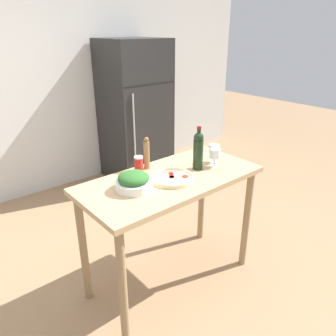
{
  "coord_description": "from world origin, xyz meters",
  "views": [
    {
      "loc": [
        -1.38,
        -1.6,
        1.9
      ],
      "look_at": [
        0.0,
        0.03,
        0.98
      ],
      "focal_mm": 35.0,
      "sensor_mm": 36.0,
      "label": 1
    }
  ],
  "objects_px": {
    "homemade_pizza": "(172,178)",
    "salt_canister": "(139,164)",
    "wine_glass_far": "(214,150)",
    "pepper_mill": "(147,153)",
    "salad_bowl": "(134,182)",
    "wine_glass_near": "(215,154)",
    "wine_bottle": "(198,150)",
    "refrigerator": "(135,112)"
  },
  "relations": [
    {
      "from": "wine_glass_far",
      "to": "wine_glass_near",
      "type": "bearing_deg",
      "value": -135.24
    },
    {
      "from": "wine_glass_near",
      "to": "wine_glass_far",
      "type": "distance_m",
      "value": 0.09
    },
    {
      "from": "wine_bottle",
      "to": "wine_glass_near",
      "type": "height_order",
      "value": "wine_bottle"
    },
    {
      "from": "wine_glass_near",
      "to": "salt_canister",
      "type": "bearing_deg",
      "value": 150.19
    },
    {
      "from": "refrigerator",
      "to": "wine_bottle",
      "type": "distance_m",
      "value": 2.05
    },
    {
      "from": "homemade_pizza",
      "to": "salt_canister",
      "type": "relative_size",
      "value": 2.48
    },
    {
      "from": "refrigerator",
      "to": "salt_canister",
      "type": "height_order",
      "value": "refrigerator"
    },
    {
      "from": "pepper_mill",
      "to": "wine_bottle",
      "type": "bearing_deg",
      "value": -41.21
    },
    {
      "from": "salad_bowl",
      "to": "wine_glass_far",
      "type": "bearing_deg",
      "value": -1.27
    },
    {
      "from": "pepper_mill",
      "to": "salad_bowl",
      "type": "relative_size",
      "value": 1.02
    },
    {
      "from": "wine_glass_near",
      "to": "salt_canister",
      "type": "height_order",
      "value": "wine_glass_near"
    },
    {
      "from": "pepper_mill",
      "to": "salad_bowl",
      "type": "xyz_separation_m",
      "value": [
        -0.27,
        -0.22,
        -0.06
      ]
    },
    {
      "from": "wine_bottle",
      "to": "salad_bowl",
      "type": "height_order",
      "value": "wine_bottle"
    },
    {
      "from": "wine_bottle",
      "to": "pepper_mill",
      "type": "xyz_separation_m",
      "value": [
        -0.29,
        0.25,
        -0.03
      ]
    },
    {
      "from": "wine_glass_near",
      "to": "salad_bowl",
      "type": "distance_m",
      "value": 0.69
    },
    {
      "from": "wine_bottle",
      "to": "pepper_mill",
      "type": "height_order",
      "value": "wine_bottle"
    },
    {
      "from": "pepper_mill",
      "to": "homemade_pizza",
      "type": "xyz_separation_m",
      "value": [
        0.01,
        -0.27,
        -0.1
      ]
    },
    {
      "from": "wine_bottle",
      "to": "wine_glass_far",
      "type": "relative_size",
      "value": 2.31
    },
    {
      "from": "wine_glass_near",
      "to": "salt_canister",
      "type": "relative_size",
      "value": 1.15
    },
    {
      "from": "wine_glass_far",
      "to": "pepper_mill",
      "type": "bearing_deg",
      "value": 153.44
    },
    {
      "from": "refrigerator",
      "to": "wine_glass_near",
      "type": "height_order",
      "value": "refrigerator"
    },
    {
      "from": "refrigerator",
      "to": "salad_bowl",
      "type": "height_order",
      "value": "refrigerator"
    },
    {
      "from": "homemade_pizza",
      "to": "salad_bowl",
      "type": "bearing_deg",
      "value": 169.91
    },
    {
      "from": "pepper_mill",
      "to": "wine_glass_far",
      "type": "bearing_deg",
      "value": -26.56
    },
    {
      "from": "pepper_mill",
      "to": "homemade_pizza",
      "type": "relative_size",
      "value": 0.81
    },
    {
      "from": "wine_bottle",
      "to": "homemade_pizza",
      "type": "height_order",
      "value": "wine_bottle"
    },
    {
      "from": "wine_bottle",
      "to": "wine_glass_near",
      "type": "relative_size",
      "value": 2.31
    },
    {
      "from": "wine_bottle",
      "to": "homemade_pizza",
      "type": "distance_m",
      "value": 0.31
    },
    {
      "from": "homemade_pizza",
      "to": "salt_canister",
      "type": "bearing_deg",
      "value": 111.52
    },
    {
      "from": "wine_glass_near",
      "to": "pepper_mill",
      "type": "height_order",
      "value": "pepper_mill"
    },
    {
      "from": "refrigerator",
      "to": "pepper_mill",
      "type": "height_order",
      "value": "refrigerator"
    },
    {
      "from": "wine_glass_far",
      "to": "salt_canister",
      "type": "relative_size",
      "value": 1.15
    },
    {
      "from": "wine_glass_near",
      "to": "pepper_mill",
      "type": "distance_m",
      "value": 0.51
    },
    {
      "from": "wine_glass_near",
      "to": "pepper_mill",
      "type": "xyz_separation_m",
      "value": [
        -0.41,
        0.3,
        0.02
      ]
    },
    {
      "from": "homemade_pizza",
      "to": "salt_canister",
      "type": "xyz_separation_m",
      "value": [
        -0.1,
        0.26,
        0.05
      ]
    },
    {
      "from": "wine_glass_far",
      "to": "pepper_mill",
      "type": "xyz_separation_m",
      "value": [
        -0.48,
        0.24,
        0.02
      ]
    },
    {
      "from": "wine_glass_near",
      "to": "homemade_pizza",
      "type": "height_order",
      "value": "wine_glass_near"
    },
    {
      "from": "salad_bowl",
      "to": "homemade_pizza",
      "type": "height_order",
      "value": "salad_bowl"
    },
    {
      "from": "wine_bottle",
      "to": "wine_glass_near",
      "type": "bearing_deg",
      "value": -22.62
    },
    {
      "from": "wine_glass_far",
      "to": "homemade_pizza",
      "type": "bearing_deg",
      "value": -175.74
    },
    {
      "from": "wine_glass_far",
      "to": "salad_bowl",
      "type": "distance_m",
      "value": 0.76
    },
    {
      "from": "refrigerator",
      "to": "salt_canister",
      "type": "relative_size",
      "value": 14.41
    }
  ]
}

